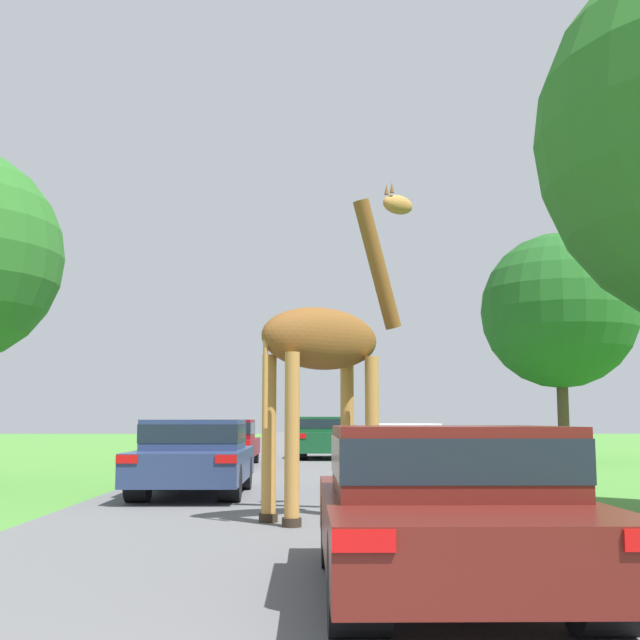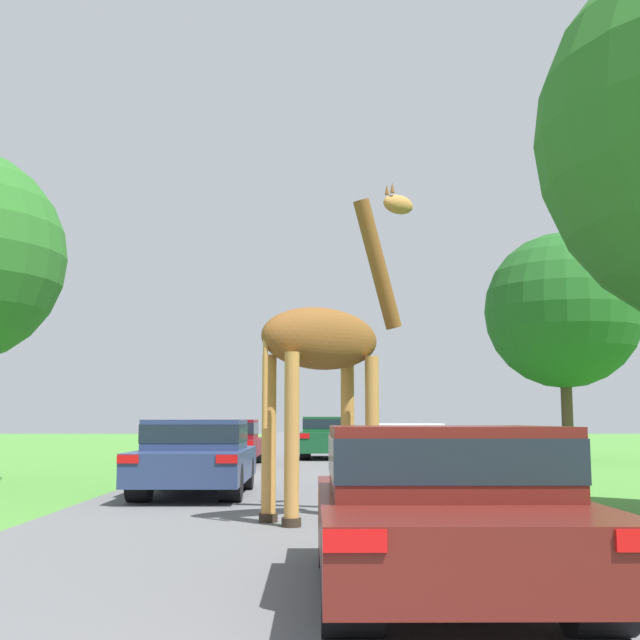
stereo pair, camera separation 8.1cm
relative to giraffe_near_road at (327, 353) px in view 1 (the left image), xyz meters
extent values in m
cube|color=#5B5B5E|center=(-0.28, 20.53, -2.33)|extent=(7.64, 120.00, 0.00)
cylinder|color=#B77F3D|center=(0.31, 0.56, -1.19)|extent=(0.20, 0.20, 2.29)
cylinder|color=#2D2319|center=(0.31, 0.56, -2.27)|extent=(0.26, 0.26, 0.12)
cylinder|color=#B77F3D|center=(0.64, 0.06, -1.19)|extent=(0.20, 0.20, 2.29)
cylinder|color=#2D2319|center=(0.64, 0.06, -2.27)|extent=(0.26, 0.26, 0.12)
cylinder|color=#B77F3D|center=(-0.81, -0.17, -1.19)|extent=(0.20, 0.20, 2.29)
cylinder|color=#2D2319|center=(-0.81, -0.17, -2.27)|extent=(0.26, 0.26, 0.12)
cylinder|color=#B77F3D|center=(-0.48, -0.67, -1.19)|extent=(0.20, 0.20, 2.29)
cylinder|color=#2D2319|center=(-0.48, -0.67, -2.27)|extent=(0.26, 0.26, 0.12)
ellipsoid|color=brown|center=(-0.08, -0.05, 0.20)|extent=(1.99, 1.64, 0.88)
cylinder|color=brown|center=(0.77, 0.51, 1.39)|extent=(0.84, 0.67, 1.96)
ellipsoid|color=#B77F3D|center=(1.12, 0.74, 2.38)|extent=(0.60, 0.51, 0.30)
cylinder|color=#B77F3D|center=(-0.84, -0.56, -0.43)|extent=(0.07, 0.07, 1.26)
cone|color=brown|center=(0.95, 0.70, 2.61)|extent=(0.07, 0.07, 0.16)
cone|color=brown|center=(1.02, 0.59, 2.61)|extent=(0.07, 0.07, 0.16)
cube|color=#561914|center=(0.85, -4.78, -1.79)|extent=(1.97, 4.09, 0.51)
cube|color=#561914|center=(0.85, -4.78, -1.26)|extent=(1.78, 1.84, 0.54)
cube|color=#19232D|center=(0.85, -4.78, -1.24)|extent=(1.80, 1.86, 0.32)
cube|color=red|center=(0.04, -6.84, -1.61)|extent=(0.36, 0.03, 0.12)
cylinder|color=black|center=(0.06, -3.56, -1.99)|extent=(0.39, 0.68, 0.68)
cylinder|color=black|center=(1.63, -3.56, -1.99)|extent=(0.39, 0.68, 0.68)
cylinder|color=black|center=(0.06, -6.01, -1.99)|extent=(0.39, 0.68, 0.68)
cylinder|color=black|center=(1.63, -6.01, -1.99)|extent=(0.39, 0.68, 0.68)
cube|color=maroon|center=(-2.86, 13.55, -1.77)|extent=(1.99, 4.64, 0.52)
cube|color=maroon|center=(-2.86, 13.55, -1.22)|extent=(1.79, 2.09, 0.58)
cube|color=#19232D|center=(-2.86, 13.55, -1.20)|extent=(1.81, 2.11, 0.35)
cube|color=red|center=(-3.68, 11.22, -1.59)|extent=(0.36, 0.03, 0.12)
cube|color=red|center=(-2.04, 11.22, -1.59)|extent=(0.36, 0.03, 0.12)
cylinder|color=black|center=(-3.66, 14.94, -1.98)|extent=(0.40, 0.70, 0.70)
cylinder|color=black|center=(-2.06, 14.94, -1.98)|extent=(0.40, 0.70, 0.70)
cylinder|color=black|center=(-3.66, 12.16, -1.98)|extent=(0.40, 0.70, 0.70)
cylinder|color=black|center=(-2.06, 12.16, -1.98)|extent=(0.40, 0.70, 0.70)
cube|color=black|center=(2.45, 5.48, -1.81)|extent=(1.71, 4.31, 0.54)
cube|color=black|center=(2.45, 5.48, -1.31)|extent=(1.53, 1.94, 0.46)
cube|color=#19232D|center=(2.45, 5.48, -1.28)|extent=(1.55, 1.96, 0.28)
cube|color=red|center=(1.75, 3.31, -1.61)|extent=(0.31, 0.03, 0.13)
cube|color=red|center=(3.14, 3.31, -1.61)|extent=(0.31, 0.03, 0.13)
cylinder|color=black|center=(1.76, 6.77, -2.03)|extent=(0.34, 0.59, 0.59)
cylinder|color=black|center=(3.13, 6.77, -2.03)|extent=(0.34, 0.59, 0.59)
cylinder|color=black|center=(1.76, 4.18, -2.03)|extent=(0.34, 0.59, 0.59)
cylinder|color=black|center=(3.13, 4.18, -2.03)|extent=(0.34, 0.59, 0.59)
cube|color=navy|center=(-2.38, 3.77, -1.77)|extent=(1.94, 4.16, 0.57)
cube|color=navy|center=(-2.38, 3.77, -1.21)|extent=(1.74, 1.87, 0.55)
cube|color=#19232D|center=(-2.38, 3.77, -1.19)|extent=(1.76, 1.89, 0.33)
cube|color=red|center=(-3.17, 1.68, -1.57)|extent=(0.35, 0.03, 0.14)
cube|color=red|center=(-1.58, 1.68, -1.57)|extent=(0.35, 0.03, 0.14)
cylinder|color=black|center=(-3.15, 5.02, -2.00)|extent=(0.39, 0.65, 0.65)
cylinder|color=black|center=(-1.60, 5.02, -2.00)|extent=(0.39, 0.65, 0.65)
cylinder|color=black|center=(-3.15, 2.52, -2.00)|extent=(0.39, 0.65, 0.65)
cylinder|color=black|center=(-1.60, 2.52, -2.00)|extent=(0.39, 0.65, 0.65)
cube|color=silver|center=(2.39, 10.94, -1.75)|extent=(1.99, 4.32, 0.59)
cube|color=silver|center=(2.39, 10.94, -1.25)|extent=(1.79, 1.94, 0.42)
cube|color=#19232D|center=(2.39, 10.94, -1.23)|extent=(1.81, 1.96, 0.25)
cube|color=red|center=(1.57, 8.77, -1.54)|extent=(0.36, 0.03, 0.14)
cube|color=red|center=(3.21, 8.77, -1.54)|extent=(0.36, 0.03, 0.14)
cylinder|color=black|center=(1.59, 12.23, -2.00)|extent=(0.40, 0.67, 0.67)
cylinder|color=black|center=(3.19, 12.23, -2.00)|extent=(0.40, 0.67, 0.67)
cylinder|color=black|center=(1.59, 9.64, -2.00)|extent=(0.40, 0.67, 0.67)
cylinder|color=black|center=(3.19, 9.64, -2.00)|extent=(0.40, 0.67, 0.67)
cube|color=#144C28|center=(0.28, 18.04, -1.73)|extent=(1.87, 4.01, 0.70)
cube|color=#144C28|center=(0.28, 18.04, -1.10)|extent=(1.68, 1.81, 0.55)
cube|color=#19232D|center=(0.28, 18.04, -1.08)|extent=(1.70, 1.82, 0.33)
cube|color=red|center=(-0.49, 16.02, -1.48)|extent=(0.34, 0.03, 0.17)
cube|color=red|center=(1.04, 16.02, -1.48)|extent=(0.34, 0.03, 0.17)
cylinder|color=black|center=(-0.47, 19.24, -2.03)|extent=(0.37, 0.60, 0.60)
cylinder|color=black|center=(1.02, 19.24, -2.03)|extent=(0.37, 0.60, 0.60)
cylinder|color=black|center=(-0.47, 16.83, -2.03)|extent=(0.37, 0.60, 0.60)
cylinder|color=black|center=(1.02, 16.83, -2.03)|extent=(0.37, 0.60, 0.60)
cylinder|color=#4C3828|center=(8.41, 15.88, -0.16)|extent=(0.38, 0.38, 4.33)
sphere|color=#1E561E|center=(8.41, 15.88, 2.81)|extent=(5.35, 5.35, 5.35)
camera|label=1|loc=(-0.27, -11.36, -0.95)|focal=45.00mm
camera|label=2|loc=(-0.19, -11.36, -0.95)|focal=45.00mm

